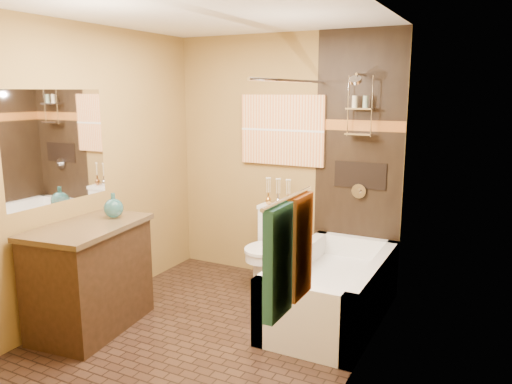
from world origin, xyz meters
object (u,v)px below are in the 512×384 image
Objects in this scene: toilet at (270,247)px; vanity at (90,276)px; bathtub at (332,294)px; sunset_painting at (282,130)px.

toilet is 1.78m from vanity.
toilet reaches higher than bathtub.
sunset_painting is at bearing 138.21° from bathtub.
bathtub is at bearing 24.70° from vanity.
sunset_painting reaches higher than vanity.
sunset_painting is 1.18m from toilet.
sunset_painting is 1.14× the size of toilet.
toilet is at bearing 150.28° from bathtub.
vanity is (-0.91, -1.79, -1.10)m from sunset_painting.
bathtub is at bearing -41.79° from sunset_painting.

